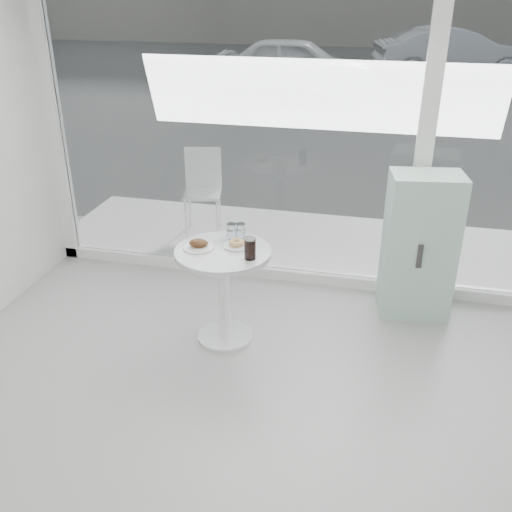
% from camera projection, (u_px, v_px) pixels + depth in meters
% --- Properties ---
extents(room_shell, '(6.00, 6.00, 6.00)m').
position_uv_depth(room_shell, '(127.00, 269.00, 1.45)').
color(room_shell, white).
rests_on(room_shell, ground).
extents(storefront, '(5.00, 0.14, 3.00)m').
position_uv_depth(storefront, '(326.00, 97.00, 4.64)').
color(storefront, white).
rests_on(storefront, ground).
extents(main_table, '(0.72, 0.72, 0.77)m').
position_uv_depth(main_table, '(224.00, 276.00, 4.30)').
color(main_table, white).
rests_on(main_table, ground).
extents(patio_deck, '(5.60, 1.60, 0.05)m').
position_uv_depth(patio_deck, '(319.00, 244.00, 6.09)').
color(patio_deck, silver).
rests_on(patio_deck, ground).
extents(street, '(40.00, 24.00, 0.00)m').
position_uv_depth(street, '(375.00, 76.00, 16.78)').
color(street, '#3B3B3B').
rests_on(street, ground).
extents(mint_cabinet, '(0.61, 0.46, 1.22)m').
position_uv_depth(mint_cabinet, '(419.00, 246.00, 4.65)').
color(mint_cabinet, '#9FCBB8').
rests_on(mint_cabinet, ground).
extents(patio_chair, '(0.47, 0.47, 0.91)m').
position_uv_depth(patio_chair, '(203.00, 185.00, 6.14)').
color(patio_chair, white).
rests_on(patio_chair, patio_deck).
extents(car_white, '(4.00, 1.81, 1.33)m').
position_uv_depth(car_white, '(297.00, 65.00, 14.14)').
color(car_white, white).
rests_on(car_white, street).
extents(car_silver, '(4.54, 2.45, 1.42)m').
position_uv_depth(car_silver, '(453.00, 54.00, 15.86)').
color(car_silver, '#AFB1B7').
rests_on(car_silver, street).
extents(plate_fritter, '(0.23, 0.23, 0.07)m').
position_uv_depth(plate_fritter, '(199.00, 245.00, 4.23)').
color(plate_fritter, white).
rests_on(plate_fritter, main_table).
extents(plate_donut, '(0.20, 0.20, 0.05)m').
position_uv_depth(plate_donut, '(237.00, 244.00, 4.25)').
color(plate_donut, white).
rests_on(plate_donut, main_table).
extents(water_tumbler_a, '(0.08, 0.08, 0.12)m').
position_uv_depth(water_tumbler_a, '(232.00, 232.00, 4.37)').
color(water_tumbler_a, white).
rests_on(water_tumbler_a, main_table).
extents(water_tumbler_b, '(0.07, 0.07, 0.12)m').
position_uv_depth(water_tumbler_b, '(241.00, 232.00, 4.38)').
color(water_tumbler_b, white).
rests_on(water_tumbler_b, main_table).
extents(cola_glass, '(0.08, 0.08, 0.16)m').
position_uv_depth(cola_glass, '(250.00, 249.00, 4.05)').
color(cola_glass, white).
rests_on(cola_glass, main_table).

